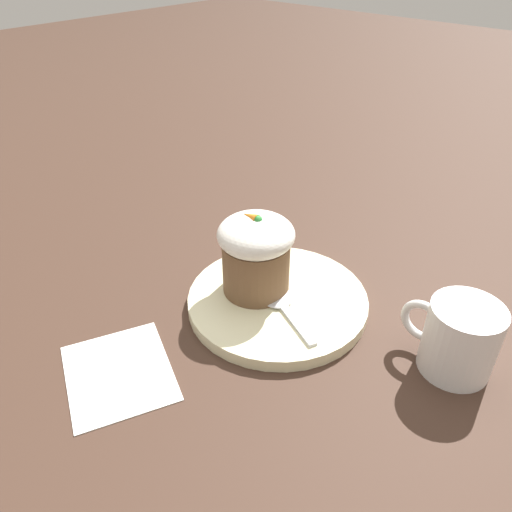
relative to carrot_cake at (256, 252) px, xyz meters
The scene contains 6 objects.
ground_plane 0.07m from the carrot_cake, 167.66° to the right, with size 4.00×4.00×0.00m, color #3D281E.
dessert_plate 0.07m from the carrot_cake, 167.66° to the right, with size 0.22×0.22×0.02m.
carrot_cake is the anchor object (origin of this frame).
spoon 0.06m from the carrot_cake, behind, with size 0.11×0.07×0.01m.
coffee_cup 0.24m from the carrot_cake, 166.92° to the right, with size 0.10×0.07×0.08m.
paper_napkin 0.20m from the carrot_cake, 82.77° to the left, with size 0.15×0.15×0.00m.
Camera 1 is at (-0.29, 0.37, 0.39)m, focal length 35.00 mm.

